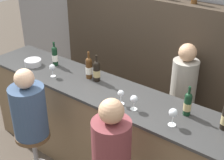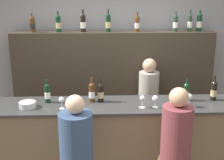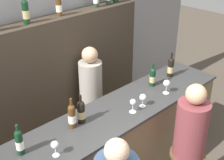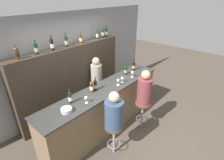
% 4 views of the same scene
% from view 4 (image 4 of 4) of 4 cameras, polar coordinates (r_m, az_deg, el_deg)
% --- Properties ---
extents(ground_plane, '(16.00, 16.00, 0.00)m').
position_cam_4_polar(ground_plane, '(4.36, 0.96, -16.55)').
color(ground_plane, '#4C4238').
extents(wall_back, '(6.40, 0.05, 2.60)m').
position_cam_4_polar(wall_back, '(4.75, -14.65, 5.04)').
color(wall_back, gray).
rests_on(wall_back, ground_plane).
extents(bar_counter, '(3.30, 0.63, 1.10)m').
position_cam_4_polar(bar_counter, '(4.16, -2.13, -9.17)').
color(bar_counter, brown).
rests_on(bar_counter, ground_plane).
extents(back_bar_cabinet, '(3.09, 0.28, 1.83)m').
position_cam_4_polar(back_bar_cabinet, '(4.73, -12.53, 0.06)').
color(back_bar_cabinet, '#382D23').
rests_on(back_bar_cabinet, ground_plane).
extents(wine_bottle_counter_0, '(0.07, 0.07, 0.30)m').
position_cam_4_polar(wine_bottle_counter_0, '(3.39, -13.55, -5.55)').
color(wine_bottle_counter_0, black).
rests_on(wine_bottle_counter_0, bar_counter).
extents(wine_bottle_counter_1, '(0.07, 0.07, 0.31)m').
position_cam_4_polar(wine_bottle_counter_1, '(3.67, -6.72, -2.18)').
color(wine_bottle_counter_1, '#4C2D14').
rests_on(wine_bottle_counter_1, bar_counter).
extents(wine_bottle_counter_2, '(0.08, 0.08, 0.30)m').
position_cam_4_polar(wine_bottle_counter_2, '(3.74, -5.46, -1.61)').
color(wine_bottle_counter_2, black).
rests_on(wine_bottle_counter_2, bar_counter).
extents(wine_bottle_counter_3, '(0.07, 0.07, 0.29)m').
position_cam_4_polar(wine_bottle_counter_3, '(4.47, 4.52, 3.28)').
color(wine_bottle_counter_3, black).
rests_on(wine_bottle_counter_3, bar_counter).
extents(wine_bottle_counter_4, '(0.08, 0.08, 0.32)m').
position_cam_4_polar(wine_bottle_counter_4, '(4.73, 7.09, 4.65)').
color(wine_bottle_counter_4, black).
rests_on(wine_bottle_counter_4, bar_counter).
extents(wine_bottle_backbar_0, '(0.08, 0.08, 0.28)m').
position_cam_4_polar(wine_bottle_backbar_0, '(3.84, -28.62, 7.71)').
color(wine_bottle_backbar_0, '#4C2D14').
rests_on(wine_bottle_backbar_0, back_bar_cabinet).
extents(wine_bottle_backbar_1, '(0.08, 0.08, 0.31)m').
position_cam_4_polar(wine_bottle_backbar_1, '(3.98, -23.58, 9.48)').
color(wine_bottle_backbar_1, black).
rests_on(wine_bottle_backbar_1, back_bar_cabinet).
extents(wine_bottle_backbar_2, '(0.08, 0.08, 0.34)m').
position_cam_4_polar(wine_bottle_backbar_2, '(4.14, -19.03, 10.96)').
color(wine_bottle_backbar_2, black).
rests_on(wine_bottle_backbar_2, back_bar_cabinet).
extents(wine_bottle_backbar_3, '(0.07, 0.07, 0.34)m').
position_cam_4_polar(wine_bottle_backbar_3, '(4.33, -14.74, 12.20)').
color(wine_bottle_backbar_3, black).
rests_on(wine_bottle_backbar_3, back_bar_cabinet).
extents(wine_bottle_backbar_4, '(0.07, 0.07, 0.30)m').
position_cam_4_polar(wine_bottle_backbar_4, '(4.59, -10.18, 13.25)').
color(wine_bottle_backbar_4, '#4C2D14').
rests_on(wine_bottle_backbar_4, back_bar_cabinet).
extents(wine_bottle_backbar_5, '(0.07, 0.07, 0.30)m').
position_cam_4_polar(wine_bottle_backbar_5, '(4.97, -4.85, 14.63)').
color(wine_bottle_backbar_5, '#233823').
rests_on(wine_bottle_backbar_5, back_bar_cabinet).
extents(wine_bottle_backbar_6, '(0.07, 0.07, 0.33)m').
position_cam_4_polar(wine_bottle_backbar_6, '(5.12, -3.03, 15.12)').
color(wine_bottle_backbar_6, '#233823').
rests_on(wine_bottle_backbar_6, back_bar_cabinet).
extents(wine_bottle_backbar_7, '(0.08, 0.08, 0.32)m').
position_cam_4_polar(wine_bottle_backbar_7, '(5.22, -1.89, 15.42)').
color(wine_bottle_backbar_7, black).
rests_on(wine_bottle_backbar_7, back_bar_cabinet).
extents(wine_glass_0, '(0.07, 0.07, 0.15)m').
position_cam_4_polar(wine_glass_0, '(3.34, -8.47, -5.86)').
color(wine_glass_0, silver).
rests_on(wine_glass_0, bar_counter).
extents(wine_glass_1, '(0.07, 0.07, 0.15)m').
position_cam_4_polar(wine_glass_1, '(3.93, 2.00, -0.24)').
color(wine_glass_1, silver).
rests_on(wine_glass_1, bar_counter).
extents(wine_glass_2, '(0.07, 0.07, 0.15)m').
position_cam_4_polar(wine_glass_2, '(4.04, 3.38, 0.47)').
color(wine_glass_2, silver).
rests_on(wine_glass_2, bar_counter).
extents(wine_glass_3, '(0.08, 0.08, 0.17)m').
position_cam_4_polar(wine_glass_3, '(4.33, 6.69, 2.43)').
color(wine_glass_3, silver).
rests_on(wine_glass_3, bar_counter).
extents(metal_bowl, '(0.20, 0.20, 0.07)m').
position_cam_4_polar(metal_bowl, '(3.22, -14.64, -9.45)').
color(metal_bowl, '#B7B7BC').
rests_on(metal_bowl, bar_counter).
extents(bar_stool_left, '(0.37, 0.37, 0.70)m').
position_cam_4_polar(bar_stool_left, '(3.56, 0.63, -16.61)').
color(bar_stool_left, gray).
rests_on(bar_stool_left, ground_plane).
extents(guest_seated_left, '(0.35, 0.35, 0.75)m').
position_cam_4_polar(guest_seated_left, '(3.26, 0.68, -10.61)').
color(guest_seated_left, '#334766').
rests_on(guest_seated_left, bar_stool_left).
extents(bar_stool_right, '(0.37, 0.37, 0.70)m').
position_cam_4_polar(bar_stool_right, '(4.23, 10.00, -9.02)').
color(bar_stool_right, gray).
rests_on(bar_stool_right, ground_plane).
extents(guest_seated_right, '(0.32, 0.32, 0.81)m').
position_cam_4_polar(guest_seated_right, '(3.96, 10.57, -3.05)').
color(guest_seated_right, brown).
rests_on(guest_seated_right, bar_stool_right).
extents(bartender, '(0.30, 0.30, 1.48)m').
position_cam_4_polar(bartender, '(4.87, -4.94, -1.47)').
color(bartender, gray).
rests_on(bartender, ground_plane).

